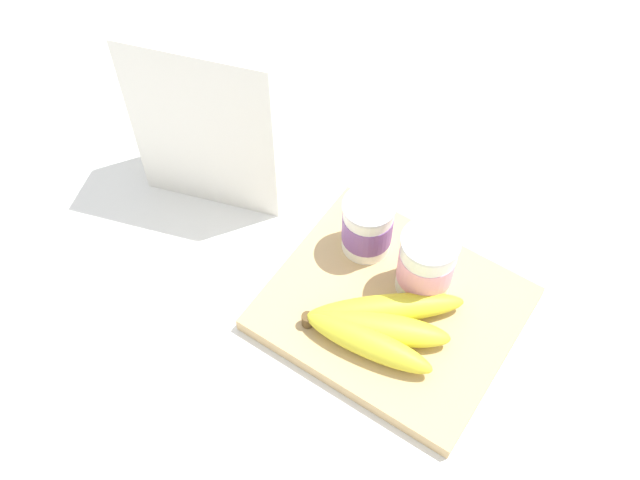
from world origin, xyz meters
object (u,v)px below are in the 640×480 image
cereal_box (211,116)px  banana_bunch (378,326)px  yogurt_cup_back (426,264)px  yogurt_cup_front (367,226)px  cutting_board (392,309)px

cereal_box → banana_bunch: 0.32m
cereal_box → yogurt_cup_back: 0.31m
cereal_box → yogurt_cup_front: cereal_box is taller
cereal_box → yogurt_cup_back: (0.31, -0.01, -0.06)m
yogurt_cup_front → cutting_board: bearing=-37.5°
cereal_box → cutting_board: bearing=153.2°
yogurt_cup_back → banana_bunch: size_ratio=0.56×
yogurt_cup_back → banana_bunch: (-0.01, -0.08, -0.03)m
cutting_board → banana_bunch: size_ratio=1.67×
cutting_board → banana_bunch: (0.00, -0.04, 0.03)m
yogurt_cup_front → yogurt_cup_back: bearing=-8.1°
yogurt_cup_back → cereal_box: bearing=178.9°
yogurt_cup_front → banana_bunch: size_ratio=0.48×
cereal_box → yogurt_cup_back: size_ratio=2.67×
cutting_board → yogurt_cup_front: bearing=142.5°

